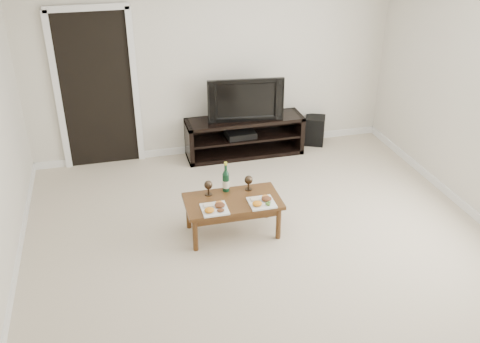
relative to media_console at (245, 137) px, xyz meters
name	(u,v)px	position (x,y,z in m)	size (l,w,h in m)	color
floor	(273,262)	(-0.37, -2.50, -0.28)	(5.50, 5.50, 0.00)	beige
back_wall	(213,62)	(-0.37, 0.27, 1.02)	(5.00, 0.04, 2.60)	silver
doorway	(97,92)	(-1.92, 0.24, 0.75)	(0.90, 0.02, 2.05)	black
media_console	(245,137)	(0.00, 0.00, 0.00)	(1.63, 0.45, 0.55)	black
television	(245,98)	(0.00, 0.00, 0.57)	(1.03, 0.14, 0.59)	black
av_receiver	(240,134)	(-0.06, -0.01, 0.05)	(0.40, 0.30, 0.08)	black
subwoofer	(315,130)	(1.10, 0.10, -0.07)	(0.28, 0.28, 0.42)	black
coffee_table	(233,216)	(-0.63, -1.87, -0.07)	(1.02, 0.56, 0.42)	#523416
plate_left	(214,207)	(-0.86, -2.02, 0.18)	(0.27, 0.27, 0.07)	white
plate_right	(262,201)	(-0.36, -2.02, 0.18)	(0.27, 0.27, 0.07)	white
wine_bottle	(226,177)	(-0.66, -1.67, 0.32)	(0.07, 0.07, 0.35)	#0E351E
goblet_left	(208,188)	(-0.86, -1.70, 0.23)	(0.09, 0.09, 0.17)	#34281C
goblet_right	(249,183)	(-0.41, -1.70, 0.23)	(0.09, 0.09, 0.17)	#34281C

